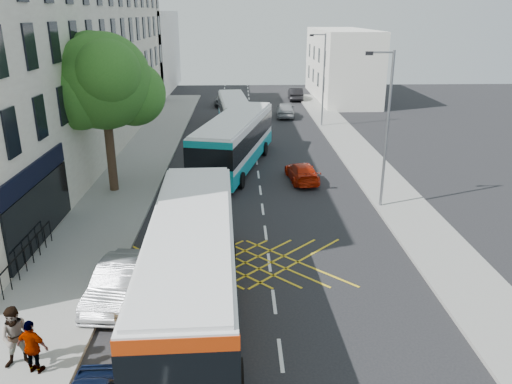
{
  "coord_description": "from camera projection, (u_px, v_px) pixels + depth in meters",
  "views": [
    {
      "loc": [
        -1.17,
        -12.58,
        9.86
      ],
      "look_at": [
        -0.47,
        8.61,
        2.2
      ],
      "focal_mm": 35.0,
      "sensor_mm": 36.0,
      "label": 1
    }
  ],
  "objects": [
    {
      "name": "ground",
      "position": [
        281.0,
        355.0,
        15.22
      ],
      "size": [
        120.0,
        120.0,
        0.0
      ],
      "primitive_type": "plane",
      "color": "black",
      "rests_on": "ground"
    },
    {
      "name": "pavement_left",
      "position": [
        115.0,
        191.0,
        29.02
      ],
      "size": [
        5.0,
        70.0,
        0.15
      ],
      "primitive_type": "cube",
      "color": "gray",
      "rests_on": "ground"
    },
    {
      "name": "pavement_right",
      "position": [
        387.0,
        188.0,
        29.53
      ],
      "size": [
        3.0,
        70.0,
        0.15
      ],
      "primitive_type": "cube",
      "color": "gray",
      "rests_on": "ground"
    },
    {
      "name": "terrace_main",
      "position": [
        59.0,
        58.0,
        35.5
      ],
      "size": [
        8.3,
        45.0,
        13.5
      ],
      "color": "beige",
      "rests_on": "ground"
    },
    {
      "name": "terrace_far",
      "position": [
        140.0,
        52.0,
        64.78
      ],
      "size": [
        8.0,
        20.0,
        10.0
      ],
      "primitive_type": "cube",
      "color": "silver",
      "rests_on": "ground"
    },
    {
      "name": "building_right",
      "position": [
        341.0,
        64.0,
        59.32
      ],
      "size": [
        6.0,
        18.0,
        8.0
      ],
      "primitive_type": "cube",
      "color": "silver",
      "rests_on": "ground"
    },
    {
      "name": "street_tree",
      "position": [
        103.0,
        82.0,
        26.88
      ],
      "size": [
        6.3,
        5.7,
        8.8
      ],
      "color": "#382619",
      "rests_on": "pavement_left"
    },
    {
      "name": "lamp_near",
      "position": [
        386.0,
        123.0,
        25.12
      ],
      "size": [
        1.45,
        0.15,
        8.0
      ],
      "color": "slate",
      "rests_on": "pavement_right"
    },
    {
      "name": "lamp_far",
      "position": [
        323.0,
        75.0,
        43.92
      ],
      "size": [
        1.45,
        0.15,
        8.0
      ],
      "color": "slate",
      "rests_on": "pavement_right"
    },
    {
      "name": "railings",
      "position": [
        25.0,
        258.0,
        19.65
      ],
      "size": [
        0.08,
        5.6,
        1.14
      ],
      "primitive_type": null,
      "color": "black",
      "rests_on": "pavement_left"
    },
    {
      "name": "bus_near",
      "position": [
        193.0,
        265.0,
        16.87
      ],
      "size": [
        3.34,
        12.24,
        3.42
      ],
      "rotation": [
        0.0,
        0.0,
        0.04
      ],
      "color": "silver",
      "rests_on": "ground"
    },
    {
      "name": "bus_mid",
      "position": [
        235.0,
        141.0,
        33.04
      ],
      "size": [
        5.6,
        12.48,
        3.42
      ],
      "rotation": [
        0.0,
        0.0,
        -0.24
      ],
      "color": "silver",
      "rests_on": "ground"
    },
    {
      "name": "bus_far",
      "position": [
        234.0,
        113.0,
        44.08
      ],
      "size": [
        3.19,
        10.16,
        2.81
      ],
      "rotation": [
        0.0,
        0.0,
        0.09
      ],
      "color": "silver",
      "rests_on": "ground"
    },
    {
      "name": "parked_car_silver",
      "position": [
        119.0,
        282.0,
        17.97
      ],
      "size": [
        1.96,
        4.39,
        1.4
      ],
      "primitive_type": "imported",
      "rotation": [
        0.0,
        0.0,
        -0.11
      ],
      "color": "#989A9F",
      "rests_on": "ground"
    },
    {
      "name": "red_hatchback",
      "position": [
        302.0,
        172.0,
        30.73
      ],
      "size": [
        2.0,
        4.11,
        1.15
      ],
      "primitive_type": "imported",
      "rotation": [
        0.0,
        0.0,
        3.24
      ],
      "color": "#B41F07",
      "rests_on": "ground"
    },
    {
      "name": "distant_car_grey",
      "position": [
        225.0,
        100.0,
        55.7
      ],
      "size": [
        2.26,
        4.64,
        1.27
      ],
      "primitive_type": "imported",
      "rotation": [
        0.0,
        0.0,
        -0.03
      ],
      "color": "#3B3D42",
      "rests_on": "ground"
    },
    {
      "name": "distant_car_silver",
      "position": [
        285.0,
        110.0,
        49.56
      ],
      "size": [
        1.99,
        4.41,
        1.47
      ],
      "primitive_type": "imported",
      "rotation": [
        0.0,
        0.0,
        3.08
      ],
      "color": "#95989C",
      "rests_on": "ground"
    },
    {
      "name": "distant_car_dark",
      "position": [
        295.0,
        94.0,
        59.23
      ],
      "size": [
        1.65,
        4.47,
        1.46
      ],
      "primitive_type": "imported",
      "rotation": [
        0.0,
        0.0,
        3.12
      ],
      "color": "black",
      "rests_on": "ground"
    },
    {
      "name": "pedestrian_near",
      "position": [
        17.0,
        337.0,
        14.26
      ],
      "size": [
        1.07,
        0.92,
        1.92
      ],
      "primitive_type": "imported",
      "rotation": [
        0.0,
        0.0,
        0.23
      ],
      "color": "gray",
      "rests_on": "pavement_left"
    },
    {
      "name": "pedestrian_far",
      "position": [
        33.0,
        347.0,
        14.02
      ],
      "size": [
        1.06,
        0.67,
        1.69
      ],
      "primitive_type": "imported",
      "rotation": [
        0.0,
        0.0,
        2.86
      ],
      "color": "gray",
      "rests_on": "pavement_left"
    }
  ]
}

